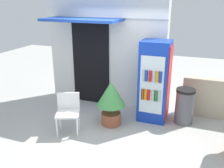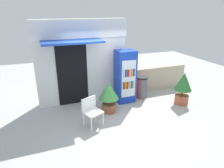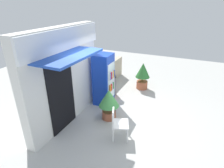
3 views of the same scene
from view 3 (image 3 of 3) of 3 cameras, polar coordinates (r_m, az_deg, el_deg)
ground at (r=5.93m, az=3.72°, el=-11.12°), size 16.00×16.00×0.00m
storefront_building at (r=5.44m, az=-14.55°, el=2.54°), size 3.08×1.15×2.84m
drink_cooler at (r=6.46m, az=-2.53°, el=1.37°), size 0.65×0.64×1.84m
plastic_chair at (r=5.00m, az=1.69°, el=-11.71°), size 0.59×0.57×0.83m
potted_plant_near_shop at (r=5.70m, az=-0.96°, el=-5.36°), size 0.63×0.63×1.00m
potted_plant_curbside at (r=7.79m, az=9.45°, el=3.09°), size 0.59×0.59×1.13m
trash_bin at (r=7.26m, az=-0.29°, el=-0.35°), size 0.42×0.42×0.81m
stone_boundary_wall at (r=8.34m, az=-0.61°, el=3.46°), size 2.35×0.21×0.93m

